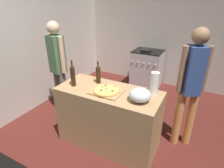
{
  "coord_description": "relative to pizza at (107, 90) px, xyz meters",
  "views": [
    {
      "loc": [
        1.03,
        -1.3,
        2.0
      ],
      "look_at": [
        -0.02,
        0.71,
        0.93
      ],
      "focal_mm": 29.58,
      "sensor_mm": 36.0,
      "label": 1
    }
  ],
  "objects": [
    {
      "name": "ground_plane",
      "position": [
        0.01,
        1.01,
        -0.92
      ],
      "size": [
        4.19,
        3.71,
        0.02
      ],
      "primitive_type": "cube",
      "color": "#511E19"
    },
    {
      "name": "kitchen_wall_rear",
      "position": [
        0.01,
        2.61,
        0.39
      ],
      "size": [
        4.19,
        0.1,
        2.6
      ],
      "primitive_type": "cube",
      "color": "beige",
      "rests_on": "ground_plane"
    },
    {
      "name": "kitchen_wall_left",
      "position": [
        -1.83,
        1.01,
        0.39
      ],
      "size": [
        0.1,
        3.71,
        2.6
      ],
      "primitive_type": "cube",
      "color": "beige",
      "rests_on": "ground_plane"
    },
    {
      "name": "counter",
      "position": [
        -0.01,
        0.06,
        -0.47
      ],
      "size": [
        1.4,
        0.62,
        0.88
      ],
      "primitive_type": "cube",
      "color": "tan",
      "rests_on": "ground_plane"
    },
    {
      "name": "cutting_board",
      "position": [
        0.0,
        -0.0,
        -0.02
      ],
      "size": [
        0.4,
        0.32,
        0.02
      ],
      "primitive_type": "cube",
      "color": "tan",
      "rests_on": "counter"
    },
    {
      "name": "pizza",
      "position": [
        0.0,
        0.0,
        0.0
      ],
      "size": [
        0.34,
        0.34,
        0.03
      ],
      "color": "tan",
      "rests_on": "cutting_board"
    },
    {
      "name": "mixing_bowl",
      "position": [
        0.46,
        -0.01,
        0.05
      ],
      "size": [
        0.27,
        0.27,
        0.16
      ],
      "color": "#B2B2B7",
      "rests_on": "counter"
    },
    {
      "name": "paper_towel_roll",
      "position": [
        0.55,
        0.25,
        0.11
      ],
      "size": [
        0.11,
        0.11,
        0.29
      ],
      "color": "white",
      "rests_on": "counter"
    },
    {
      "name": "wine_bottle_clear",
      "position": [
        -0.5,
        -0.04,
        0.13
      ],
      "size": [
        0.06,
        0.06,
        0.37
      ],
      "color": "#331E0F",
      "rests_on": "counter"
    },
    {
      "name": "wine_bottle_green",
      "position": [
        -0.25,
        0.2,
        0.11
      ],
      "size": [
        0.07,
        0.07,
        0.33
      ],
      "color": "#331E0F",
      "rests_on": "counter"
    },
    {
      "name": "stove",
      "position": [
        -0.14,
        2.21,
        -0.46
      ],
      "size": [
        0.66,
        0.59,
        0.93
      ],
      "color": "#B7B7BC",
      "rests_on": "ground_plane"
    },
    {
      "name": "person_in_stripes",
      "position": [
        -1.15,
        0.36,
        0.06
      ],
      "size": [
        0.39,
        0.25,
        1.67
      ],
      "color": "slate",
      "rests_on": "ground_plane"
    },
    {
      "name": "person_in_red",
      "position": [
        0.95,
        0.55,
        0.07
      ],
      "size": [
        0.34,
        0.27,
        1.7
      ],
      "color": "#D88C4C",
      "rests_on": "ground_plane"
    }
  ]
}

